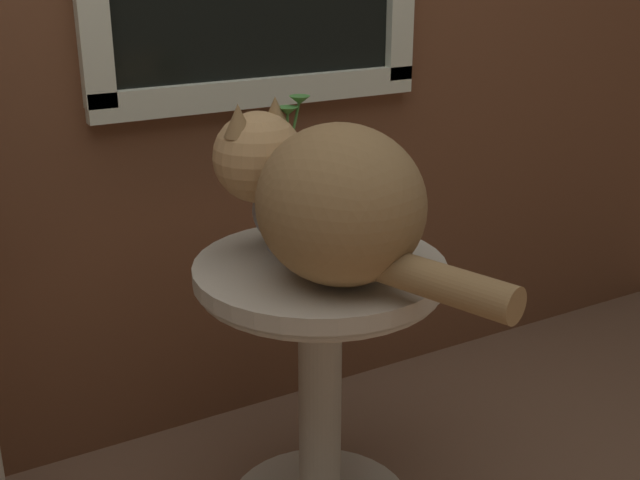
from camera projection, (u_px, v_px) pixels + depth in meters
wicker_side_table at (320, 351)px, 1.74m from camera, size 0.53×0.53×0.63m
cat at (328, 198)px, 1.54m from camera, size 0.40×0.67×0.33m
pewter_vase_with_ivy at (287, 204)px, 1.71m from camera, size 0.15×0.15×0.32m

